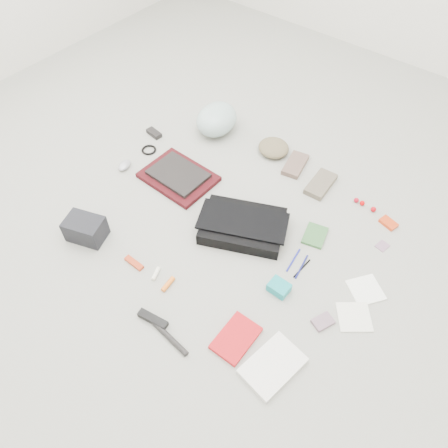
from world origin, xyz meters
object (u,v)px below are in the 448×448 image
Objects in this scene: messenger_bag at (243,226)px; bike_helmet at (217,119)px; accordion_wallet at (279,287)px; laptop at (178,174)px; camera_bag at (86,229)px; book_red at (236,338)px.

bike_helmet is (-0.58, 0.52, 0.05)m from messenger_bag.
messenger_bag reaches higher than accordion_wallet.
laptop is at bearing -87.49° from bike_helmet.
accordion_wallet is at bearing -52.27° from messenger_bag.
messenger_bag is at bearing -6.69° from laptop.
book_red is (0.88, 0.03, -0.05)m from camera_bag.
camera_bag is (0.02, -1.01, -0.03)m from bike_helmet.
messenger_bag is 0.78m from bike_helmet.
camera_bag is at bearing -159.53° from accordion_wallet.
laptop is 1.05× the size of bike_helmet.
accordion_wallet is (0.81, -0.24, -0.01)m from laptop.
messenger_bag is 1.97× the size of book_red.
book_red is 2.22× the size of accordion_wallet.
accordion_wallet is (0.33, -0.17, -0.01)m from messenger_bag.
book_red is (0.32, -0.47, -0.02)m from messenger_bag.
messenger_bag is at bearing 152.82° from accordion_wallet.
camera_bag is 0.89× the size of book_red.
laptop is at bearing 63.01° from camera_bag.
laptop is 0.46m from bike_helmet.
book_red is 0.30m from accordion_wallet.
camera_bag is 0.89m from book_red.
accordion_wallet is (0.01, 0.30, 0.01)m from book_red.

